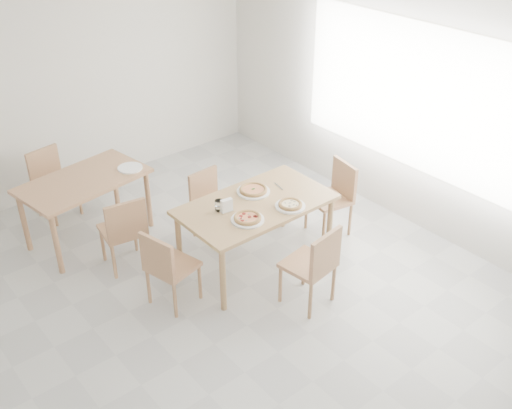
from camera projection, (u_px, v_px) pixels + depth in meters
room at (418, 99)px, 6.40m from camera, size 7.28×7.00×7.00m
main_table at (256, 209)px, 6.04m from camera, size 1.55×0.88×0.75m
chair_south at (315, 263)px, 5.56m from camera, size 0.48×0.48×0.86m
chair_north at (209, 200)px, 6.64m from camera, size 0.41×0.41×0.78m
chair_west at (166, 265)px, 5.57m from camera, size 0.49×0.49×0.82m
chair_east at (335, 193)px, 6.70m from camera, size 0.49×0.49×0.84m
plate_margherita at (253, 191)px, 6.18m from camera, size 0.34×0.34×0.02m
plate_mushroom at (290, 206)px, 5.93m from camera, size 0.30×0.30×0.02m
plate_pepperoni at (248, 220)px, 5.71m from camera, size 0.32×0.32×0.02m
pizza_margherita at (253, 190)px, 6.17m from camera, size 0.38×0.38×0.03m
pizza_mushroom at (290, 204)px, 5.92m from camera, size 0.24×0.24×0.03m
pizza_pepperoni at (248, 218)px, 5.70m from camera, size 0.32×0.32×0.03m
tumbler_a at (219, 205)px, 5.85m from camera, size 0.08×0.08×0.11m
tumbler_b at (225, 205)px, 5.88m from camera, size 0.06×0.06×0.09m
napkin_holder at (227, 206)px, 5.82m from camera, size 0.13×0.08×0.14m
fork_a at (279, 186)px, 6.28m from camera, size 0.04×0.17×0.01m
fork_b at (222, 206)px, 5.95m from camera, size 0.07×0.17×0.01m
second_table at (84, 187)px, 6.48m from camera, size 1.44×0.97×0.75m
chair_back_s at (124, 228)px, 6.07m from camera, size 0.48×0.48×0.85m
chair_back_n at (51, 178)px, 7.02m from camera, size 0.47×0.47×0.82m
plate_empty at (130, 168)px, 6.63m from camera, size 0.27×0.27×0.02m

